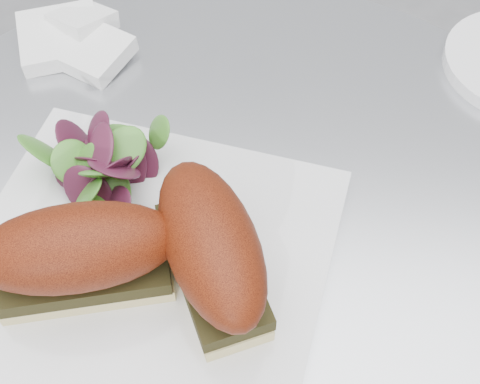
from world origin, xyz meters
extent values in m
cylinder|color=silver|center=(0.00, 0.00, 0.72)|extent=(0.70, 0.70, 0.02)
cube|color=white|center=(-0.06, -0.04, 0.74)|extent=(0.33, 0.33, 0.02)
cube|color=#F9EB9C|center=(-0.10, -0.06, 0.75)|extent=(0.14, 0.08, 0.01)
cube|color=black|center=(-0.10, -0.06, 0.77)|extent=(0.13, 0.08, 0.01)
ellipsoid|color=#641F09|center=(-0.10, -0.06, 0.80)|extent=(0.16, 0.10, 0.06)
cube|color=#F9EB9C|center=(0.00, -0.05, 0.75)|extent=(0.10, 0.14, 0.01)
cube|color=black|center=(0.00, -0.05, 0.77)|extent=(0.10, 0.13, 0.01)
ellipsoid|color=#641F09|center=(0.00, -0.05, 0.80)|extent=(0.12, 0.16, 0.06)
camera|label=1|loc=(0.04, -0.30, 1.19)|focal=50.00mm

